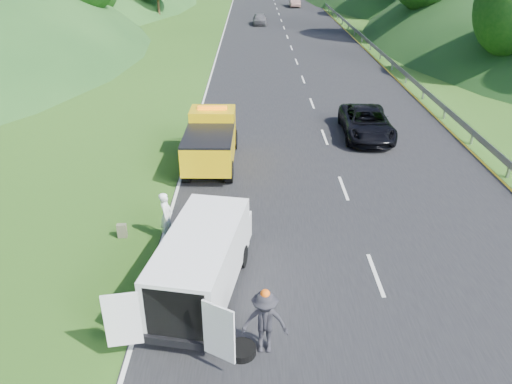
{
  "coord_description": "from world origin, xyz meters",
  "views": [
    {
      "loc": [
        -0.81,
        -14.53,
        9.27
      ],
      "look_at": [
        -0.67,
        1.15,
        1.3
      ],
      "focal_mm": 35.0,
      "sensor_mm": 36.0,
      "label": 1
    }
  ],
  "objects_px": {
    "white_van": "(203,259)",
    "woman": "(168,238)",
    "worker": "(265,350)",
    "spare_tire": "(241,354)",
    "tow_truck": "(211,140)",
    "child": "(220,229)",
    "suitcase": "(122,231)",
    "passing_suv": "(365,136)"
  },
  "relations": [
    {
      "from": "child",
      "to": "passing_suv",
      "type": "relative_size",
      "value": 0.18
    },
    {
      "from": "child",
      "to": "spare_tire",
      "type": "relative_size",
      "value": 1.29
    },
    {
      "from": "woman",
      "to": "worker",
      "type": "bearing_deg",
      "value": -144.66
    },
    {
      "from": "white_van",
      "to": "spare_tire",
      "type": "relative_size",
      "value": 8.32
    },
    {
      "from": "white_van",
      "to": "woman",
      "type": "height_order",
      "value": "white_van"
    },
    {
      "from": "worker",
      "to": "spare_tire",
      "type": "distance_m",
      "value": 0.59
    },
    {
      "from": "child",
      "to": "suitcase",
      "type": "relative_size",
      "value": 1.84
    },
    {
      "from": "tow_truck",
      "to": "spare_tire",
      "type": "bearing_deg",
      "value": -81.39
    },
    {
      "from": "suitcase",
      "to": "passing_suv",
      "type": "height_order",
      "value": "passing_suv"
    },
    {
      "from": "tow_truck",
      "to": "white_van",
      "type": "distance_m",
      "value": 9.42
    },
    {
      "from": "white_van",
      "to": "child",
      "type": "relative_size",
      "value": 6.47
    },
    {
      "from": "woman",
      "to": "suitcase",
      "type": "height_order",
      "value": "woman"
    },
    {
      "from": "child",
      "to": "passing_suv",
      "type": "bearing_deg",
      "value": 91.48
    },
    {
      "from": "tow_truck",
      "to": "woman",
      "type": "distance_m",
      "value": 6.63
    },
    {
      "from": "worker",
      "to": "white_van",
      "type": "bearing_deg",
      "value": 129.11
    },
    {
      "from": "woman",
      "to": "suitcase",
      "type": "xyz_separation_m",
      "value": [
        -1.59,
        0.07,
        0.26
      ]
    },
    {
      "from": "child",
      "to": "spare_tire",
      "type": "distance_m",
      "value": 6.08
    },
    {
      "from": "passing_suv",
      "to": "tow_truck",
      "type": "bearing_deg",
      "value": -153.51
    },
    {
      "from": "tow_truck",
      "to": "white_van",
      "type": "bearing_deg",
      "value": -86.21
    },
    {
      "from": "white_van",
      "to": "woman",
      "type": "distance_m",
      "value": 3.53
    },
    {
      "from": "woman",
      "to": "passing_suv",
      "type": "bearing_deg",
      "value": -37.55
    },
    {
      "from": "worker",
      "to": "suitcase",
      "type": "height_order",
      "value": "worker"
    },
    {
      "from": "tow_truck",
      "to": "child",
      "type": "distance_m",
      "value": 6.02
    },
    {
      "from": "worker",
      "to": "suitcase",
      "type": "bearing_deg",
      "value": 134.97
    },
    {
      "from": "woman",
      "to": "child",
      "type": "height_order",
      "value": "woman"
    },
    {
      "from": "child",
      "to": "tow_truck",
      "type": "bearing_deg",
      "value": 135.28
    },
    {
      "from": "passing_suv",
      "to": "woman",
      "type": "bearing_deg",
      "value": -129.46
    },
    {
      "from": "child",
      "to": "spare_tire",
      "type": "bearing_deg",
      "value": -42.82
    },
    {
      "from": "child",
      "to": "passing_suv",
      "type": "xyz_separation_m",
      "value": [
        7.14,
        9.37,
        0.0
      ]
    },
    {
      "from": "white_van",
      "to": "woman",
      "type": "bearing_deg",
      "value": 127.56
    },
    {
      "from": "child",
      "to": "suitcase",
      "type": "height_order",
      "value": "suitcase"
    },
    {
      "from": "woman",
      "to": "passing_suv",
      "type": "distance_m",
      "value": 13.33
    },
    {
      "from": "woman",
      "to": "worker",
      "type": "xyz_separation_m",
      "value": [
        3.22,
        -5.34,
        0.0
      ]
    },
    {
      "from": "child",
      "to": "worker",
      "type": "relative_size",
      "value": 0.53
    },
    {
      "from": "white_van",
      "to": "worker",
      "type": "xyz_separation_m",
      "value": [
        1.71,
        -2.37,
        -1.16
      ]
    },
    {
      "from": "tow_truck",
      "to": "woman",
      "type": "relative_size",
      "value": 3.28
    },
    {
      "from": "woman",
      "to": "tow_truck",
      "type": "bearing_deg",
      "value": -5.25
    },
    {
      "from": "woman",
      "to": "spare_tire",
      "type": "height_order",
      "value": "woman"
    },
    {
      "from": "spare_tire",
      "to": "woman",
      "type": "bearing_deg",
      "value": 115.81
    },
    {
      "from": "woman",
      "to": "spare_tire",
      "type": "bearing_deg",
      "value": -149.94
    },
    {
      "from": "woman",
      "to": "spare_tire",
      "type": "xyz_separation_m",
      "value": [
        2.64,
        -5.45,
        0.0
      ]
    },
    {
      "from": "worker",
      "to": "child",
      "type": "bearing_deg",
      "value": 107.33
    }
  ]
}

